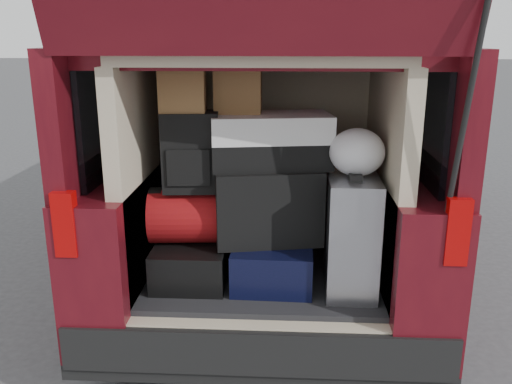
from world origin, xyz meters
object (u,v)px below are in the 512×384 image
(navy_hardshell, at_px, (273,261))
(red_duffel, at_px, (192,215))
(twotone_duffel, at_px, (271,140))
(black_soft_case, at_px, (267,204))
(backpack, at_px, (191,152))
(black_hardshell, at_px, (193,259))
(silver_roller, at_px, (351,235))

(navy_hardshell, bearing_deg, red_duffel, 179.92)
(navy_hardshell, height_order, twotone_duffel, twotone_duffel)
(black_soft_case, distance_m, backpack, 0.49)
(red_duffel, height_order, black_soft_case, black_soft_case)
(navy_hardshell, bearing_deg, backpack, -177.56)
(red_duffel, relative_size, black_soft_case, 0.81)
(black_hardshell, height_order, silver_roller, silver_roller)
(navy_hardshell, distance_m, silver_roller, 0.45)
(silver_roller, height_order, backpack, backpack)
(silver_roller, relative_size, red_duffel, 1.36)
(navy_hardshell, xyz_separation_m, silver_roller, (0.40, -0.09, 0.19))
(silver_roller, bearing_deg, black_hardshell, 174.23)
(red_duffel, distance_m, backpack, 0.35)
(navy_hardshell, xyz_separation_m, black_soft_case, (-0.04, 0.04, 0.31))
(black_soft_case, bearing_deg, silver_roller, -26.68)
(silver_roller, relative_size, black_soft_case, 1.10)
(red_duffel, bearing_deg, black_hardshell, -178.14)
(black_hardshell, relative_size, red_duffel, 1.18)
(black_hardshell, bearing_deg, silver_roller, -7.21)
(black_hardshell, bearing_deg, backpack, -57.61)
(navy_hardshell, height_order, silver_roller, silver_roller)
(twotone_duffel, bearing_deg, red_duffel, 179.16)
(silver_roller, bearing_deg, backpack, 175.39)
(black_soft_case, height_order, twotone_duffel, twotone_duffel)
(silver_roller, bearing_deg, navy_hardshell, 168.45)
(red_duffel, relative_size, twotone_duffel, 0.73)
(twotone_duffel, bearing_deg, silver_roller, -29.49)
(navy_hardshell, bearing_deg, twotone_duffel, 108.76)
(black_hardshell, height_order, black_soft_case, black_soft_case)
(silver_roller, relative_size, twotone_duffel, 0.99)
(silver_roller, height_order, twotone_duffel, twotone_duffel)
(black_hardshell, relative_size, navy_hardshell, 1.04)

